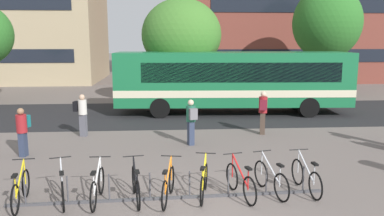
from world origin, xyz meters
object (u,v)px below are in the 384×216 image
Objects in this scene: commuter_teal_pack_3 at (22,129)px; street_tree_2 at (327,23)px; parked_bicycle_silver_8 at (306,177)px; parked_bicycle_red_6 at (240,182)px; commuter_grey_pack_2 at (191,119)px; parked_bicycle_orange_4 at (168,186)px; parked_bicycle_black_3 at (136,186)px; parked_bicycle_silver_7 at (271,179)px; commuter_black_pack_4 at (82,112)px; parked_bicycle_silver_1 at (62,187)px; parked_bicycle_white_2 at (97,187)px; commuter_maroon_pack_5 at (263,110)px; city_bus at (231,80)px; parked_bicycle_yellow_5 at (204,182)px; street_tree_0 at (181,35)px; parked_bicycle_yellow_0 at (21,190)px.

commuter_teal_pack_3 is 0.22× the size of street_tree_2.
commuter_teal_pack_3 is at bearing 60.88° from parked_bicycle_silver_8.
commuter_grey_pack_2 is at bearing -3.62° from parked_bicycle_red_6.
parked_bicycle_orange_4 is 1.04× the size of commuter_teal_pack_3.
commuter_grey_pack_2 is at bearing -128.74° from street_tree_2.
parked_bicycle_orange_4 is (0.78, -0.06, 0.00)m from parked_bicycle_black_3.
commuter_black_pack_4 is at bearing 29.06° from parked_bicycle_silver_7.
parked_bicycle_silver_1 is 4.55m from commuter_teal_pack_3.
commuter_maroon_pack_5 is at bearing -41.01° from parked_bicycle_white_2.
parked_bicycle_white_2 and parked_bicycle_silver_8 have the same top height.
commuter_maroon_pack_5 is at bearing 99.25° from city_bus.
parked_bicycle_silver_1 and parked_bicycle_silver_7 have the same top height.
city_bus reaches higher than commuter_teal_pack_3.
parked_bicycle_yellow_5 is 13.95m from street_tree_0.
commuter_maroon_pack_5 is (1.33, 6.08, 0.64)m from parked_bicycle_silver_7.
parked_bicycle_white_2 is at bearing -95.07° from parked_bicycle_yellow_0.
commuter_black_pack_4 is at bearing 44.84° from parked_bicycle_yellow_5.
parked_bicycle_yellow_0 is 6.98m from parked_bicycle_silver_8.
parked_bicycle_yellow_0 is at bearing 78.13° from parked_bicycle_silver_7.
city_bus is at bearing -24.32° from parked_bicycle_white_2.
parked_bicycle_white_2 is 0.23× the size of street_tree_2.
parked_bicycle_silver_1 is at bearing 86.95° from parked_bicycle_silver_8.
parked_bicycle_yellow_0 and parked_bicycle_red_6 have the same top height.
parked_bicycle_white_2 and parked_bicycle_orange_4 have the same top height.
parked_bicycle_silver_7 is at bearing -92.88° from parked_bicycle_red_6.
commuter_grey_pack_2 is 0.22× the size of street_tree_2.
commuter_grey_pack_2 reaches higher than parked_bicycle_silver_1.
street_tree_2 reaches higher than parked_bicycle_black_3.
parked_bicycle_yellow_0 is 1.77m from parked_bicycle_white_2.
street_tree_2 is (10.39, 12.95, 4.01)m from commuter_grey_pack_2.
parked_bicycle_white_2 is 5.55m from commuter_grey_pack_2.
commuter_black_pack_4 is at bearing 24.61° from parked_bicycle_red_6.
commuter_teal_pack_3 reaches higher than parked_bicycle_silver_8.
street_tree_0 is (0.92, 13.63, 3.71)m from parked_bicycle_orange_4.
parked_bicycle_red_6 is at bearing 91.66° from parked_bicycle_silver_8.
commuter_maroon_pack_5 is (3.92, 6.36, 0.64)m from parked_bicycle_orange_4.
parked_bicycle_orange_4 is at bearing 112.85° from parked_bicycle_yellow_5.
parked_bicycle_yellow_5 is 0.99× the size of parked_bicycle_silver_8.
parked_bicycle_silver_1 is 3.40m from parked_bicycle_yellow_5.
commuter_black_pack_4 is at bearing 161.16° from commuter_teal_pack_3.
parked_bicycle_orange_4 is 7.49m from commuter_maroon_pack_5.
city_bus is at bearing -2.13° from parked_bicycle_yellow_5.
parked_bicycle_red_6 is 1.03× the size of commuter_teal_pack_3.
parked_bicycle_silver_7 is at bearing 73.09° from commuter_teal_pack_3.
parked_bicycle_silver_1 is 4.30m from parked_bicycle_red_6.
commuter_black_pack_4 is at bearing -7.50° from parked_bicycle_yellow_0.
parked_bicycle_white_2 is at bearing 150.85° from commuter_maroon_pack_5.
parked_bicycle_yellow_0 is at bearing -107.77° from street_tree_0.
parked_bicycle_silver_1 is at bearing 39.98° from commuter_teal_pack_3.
parked_bicycle_yellow_5 is at bearing 79.59° from city_bus.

